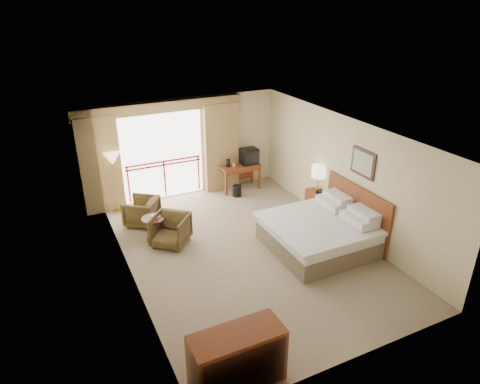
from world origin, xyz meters
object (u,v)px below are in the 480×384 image
nightstand (318,202)px  bed (320,233)px  table_lamp (319,172)px  desk (239,170)px  wastebasket (237,191)px  floor_lamp (112,161)px  side_table (154,225)px  dresser (237,359)px  armchair_near (171,244)px  armchair_far (143,224)px  tv (249,156)px

nightstand → bed: bearing=-123.2°
table_lamp → desk: (-1.13, 2.26, -0.55)m
nightstand → wastebasket: nightstand is taller
bed → floor_lamp: (-3.67, 3.77, 1.01)m
wastebasket → floor_lamp: 3.45m
nightstand → side_table: bearing=173.2°
floor_lamp → nightstand: bearing=-27.4°
table_lamp → floor_lamp: floor_lamp is taller
bed → dresser: size_ratio=1.58×
desk → armchair_near: desk is taller
desk → armchair_far: 3.25m
side_table → floor_lamp: size_ratio=0.35×
nightstand → floor_lamp: floor_lamp is taller
armchair_near → wastebasket: bearing=75.2°
side_table → desk: bearing=31.1°
floor_lamp → side_table: bearing=-76.4°
tv → wastebasket: 1.07m
armchair_near → side_table: 0.58m
armchair_near → dresser: 4.13m
side_table → armchair_far: bearing=93.8°
table_lamp → armchair_near: (-3.84, 0.14, -1.13)m
armchair_near → bed: bearing=12.5°
nightstand → wastebasket: (-1.40, 1.85, -0.16)m
nightstand → desk: bearing=116.2°
bed → nightstand: bed is taller
tv → floor_lamp: floor_lamp is taller
armchair_far → dresser: (0.05, -5.31, 0.45)m
tv → dresser: (-3.31, -6.17, -0.52)m
bed → table_lamp: table_lamp is taller
bed → nightstand: size_ratio=3.34×
bed → table_lamp: bearing=57.6°
desk → wastebasket: 0.69m
bed → side_table: size_ratio=3.72×
desk → tv: (0.30, -0.06, 0.38)m
nightstand → floor_lamp: size_ratio=0.39×
floor_lamp → dresser: (0.45, -6.28, -0.94)m
wastebasket → floor_lamp: bearing=170.7°
desk → floor_lamp: bearing=-177.2°
nightstand → floor_lamp: bearing=152.8°
bed → dresser: bearing=-142.0°
bed → floor_lamp: size_ratio=1.32×
armchair_near → nightstand: bearing=38.1°
nightstand → desk: size_ratio=0.56×
desk → wastebasket: desk is taller
bed → side_table: bed is taller
armchair_far → armchair_near: (0.35, -1.21, 0.00)m
nightstand → table_lamp: table_lamp is taller
table_lamp → armchair_far: (-4.19, 1.34, -1.13)m
table_lamp → floor_lamp: 5.15m
bed → side_table: 3.73m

